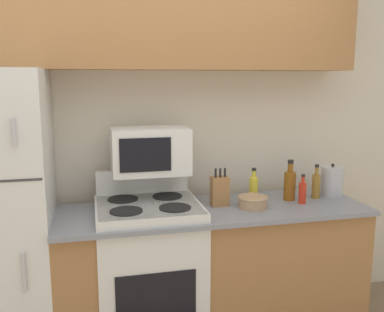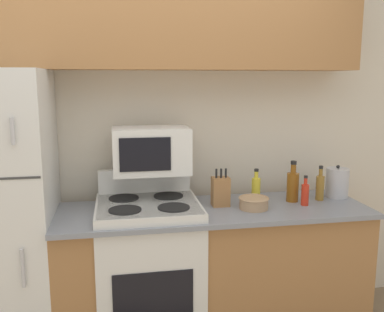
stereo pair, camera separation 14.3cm
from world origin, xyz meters
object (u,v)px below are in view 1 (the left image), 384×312
microwave (150,151)px  knife_block (220,191)px  bottle_whiskey (290,184)px  kettle (332,181)px  bottle_hot_sauce (302,192)px  bottle_vinegar (316,185)px  bottle_cooking_spray (254,187)px  bowl (253,202)px  stove (149,273)px

microwave → knife_block: size_ratio=1.95×
bottle_whiskey → kettle: bearing=7.9°
microwave → bottle_whiskey: (0.95, -0.08, -0.26)m
bottle_hot_sauce → microwave: bearing=169.8°
bottle_vinegar → kettle: (0.15, 0.05, 0.01)m
bottle_vinegar → microwave: bearing=175.9°
knife_block → bottle_hot_sauce: size_ratio=1.26×
bottle_cooking_spray → kettle: 0.59m
knife_block → bottle_vinegar: 0.71m
knife_block → bottle_cooking_spray: 0.29m
bottle_vinegar → bottle_hot_sauce: size_ratio=1.20×
knife_block → kettle: (0.86, 0.06, 0.01)m
bowl → bottle_hot_sauce: 0.36m
knife_block → bowl: bearing=-27.4°
bottle_cooking_spray → bottle_hot_sauce: bottle_cooking_spray is taller
bowl → bottle_whiskey: 0.34m
stove → bottle_cooking_spray: bottle_cooking_spray is taller
microwave → bottle_hot_sauce: microwave is taller
microwave → kettle: bearing=-1.3°
knife_block → bottle_vinegar: size_ratio=1.05×
bottle_whiskey → bottle_hot_sauce: bearing=-65.7°
bowl → bottle_hot_sauce: (0.36, 0.01, 0.04)m
bottle_whiskey → kettle: size_ratio=1.22×
bowl → kettle: kettle is taller
stove → kettle: kettle is taller
bottle_cooking_spray → kettle: kettle is taller
knife_block → kettle: bearing=4.1°
bowl → bottle_cooking_spray: (0.08, 0.19, 0.05)m
microwave → bottle_hot_sauce: bearing=-10.2°
bottle_hot_sauce → bottle_whiskey: bearing=114.3°
bottle_whiskey → bottle_hot_sauce: (0.05, -0.10, -0.03)m
kettle → bottle_hot_sauce: bearing=-154.3°
bottle_cooking_spray → bottle_hot_sauce: (0.28, -0.17, -0.01)m
bowl → bottle_hot_sauce: bottle_hot_sauce is taller
knife_block → bowl: 0.23m
bottle_cooking_spray → bottle_whiskey: bearing=-17.2°
knife_block → bottle_hot_sauce: bearing=-8.9°
knife_block → microwave: bearing=168.2°
bottle_vinegar → bottle_cooking_spray: bearing=170.2°
bottle_cooking_spray → microwave: bearing=179.5°
bottle_whiskey → bottle_hot_sauce: 0.11m
stove → bottle_hot_sauce: 1.14m
microwave → bottle_whiskey: size_ratio=1.75×
stove → microwave: (0.04, 0.13, 0.77)m
bowl → bottle_cooking_spray: bottle_cooking_spray is taller
stove → microwave: size_ratio=2.27×
microwave → knife_block: (0.44, -0.09, -0.27)m
bowl → bottle_whiskey: bearing=20.1°
knife_block → kettle: 0.86m
microwave → bowl: 0.74m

